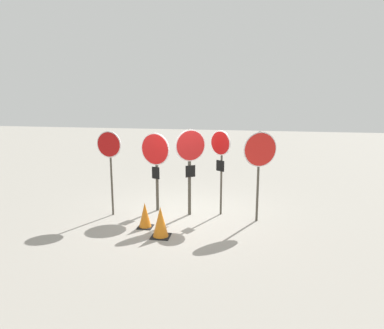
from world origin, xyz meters
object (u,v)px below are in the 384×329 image
stop_sign_0 (109,152)px  stop_sign_3 (221,152)px  traffic_cone_1 (161,222)px  stop_sign_1 (156,157)px  stop_sign_2 (190,156)px  stop_sign_4 (260,155)px  traffic_cone_0 (145,215)px

stop_sign_0 → stop_sign_3: (2.91, 0.52, -0.03)m
traffic_cone_1 → stop_sign_1: bearing=107.2°
stop_sign_2 → traffic_cone_1: bearing=-137.4°
stop_sign_4 → traffic_cone_0: (-2.79, -0.87, -1.45)m
stop_sign_0 → traffic_cone_0: (1.14, -0.73, -1.46)m
stop_sign_4 → stop_sign_1: bearing=147.7°
stop_sign_0 → stop_sign_3: size_ratio=1.00×
stop_sign_4 → traffic_cone_0: size_ratio=3.69×
stop_sign_0 → traffic_cone_0: stop_sign_0 is taller
stop_sign_2 → stop_sign_4: 1.83m
stop_sign_1 → traffic_cone_0: stop_sign_1 is taller
stop_sign_4 → stop_sign_2: bearing=149.4°
stop_sign_1 → stop_sign_2: stop_sign_2 is taller
stop_sign_4 → traffic_cone_1: 3.00m
stop_sign_4 → traffic_cone_1: stop_sign_4 is taller
stop_sign_3 → stop_sign_4: stop_sign_4 is taller
stop_sign_1 → traffic_cone_1: bearing=-54.7°
stop_sign_4 → stop_sign_0: bearing=158.1°
stop_sign_0 → traffic_cone_1: size_ratio=3.16×
stop_sign_2 → stop_sign_4: stop_sign_4 is taller
stop_sign_2 → stop_sign_3: size_ratio=1.01×
traffic_cone_1 → stop_sign_0: bearing=143.2°
stop_sign_3 → traffic_cone_0: 2.59m
stop_sign_0 → stop_sign_2: (2.11, 0.35, -0.11)m
stop_sign_2 → traffic_cone_1: stop_sign_2 is taller
stop_sign_0 → stop_sign_4: (3.93, 0.15, -0.00)m
stop_sign_0 → stop_sign_4: size_ratio=0.98×
stop_sign_4 → traffic_cone_0: bearing=173.3°
stop_sign_2 → traffic_cone_0: bearing=-163.9°
stop_sign_0 → stop_sign_1: bearing=35.2°
stop_sign_3 → stop_sign_4: (1.02, -0.37, 0.02)m
stop_sign_3 → stop_sign_0: bearing=-135.1°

